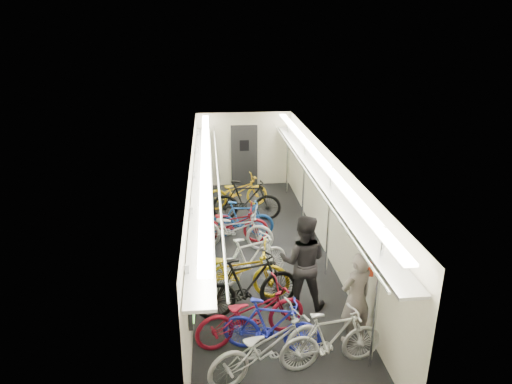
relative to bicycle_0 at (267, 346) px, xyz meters
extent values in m
plane|color=black|center=(0.36, 3.77, -0.51)|extent=(10.00, 10.00, 0.00)
plane|color=white|center=(0.36, 3.77, 1.89)|extent=(10.00, 10.00, 0.00)
plane|color=beige|center=(-1.14, 3.77, 0.69)|extent=(0.00, 10.00, 10.00)
plane|color=beige|center=(1.86, 3.77, 0.69)|extent=(0.00, 10.00, 10.00)
plane|color=beige|center=(0.36, 8.77, 0.69)|extent=(3.00, 0.00, 3.00)
plane|color=beige|center=(0.36, -1.23, 0.69)|extent=(3.00, 0.00, 3.00)
cube|color=black|center=(-1.10, 0.57, 0.74)|extent=(0.06, 1.10, 0.80)
cube|color=#7BC355|center=(-1.06, 0.57, 0.74)|extent=(0.02, 0.96, 0.66)
cube|color=black|center=(-1.10, 2.77, 0.74)|extent=(0.06, 1.10, 0.80)
cube|color=#7BC355|center=(-1.06, 2.77, 0.74)|extent=(0.02, 0.96, 0.66)
cube|color=black|center=(-1.10, 4.97, 0.74)|extent=(0.06, 1.10, 0.80)
cube|color=#7BC355|center=(-1.06, 4.97, 0.74)|extent=(0.02, 0.96, 0.66)
cube|color=black|center=(-1.10, 7.17, 0.74)|extent=(0.06, 1.10, 0.80)
cube|color=#7BC355|center=(-1.06, 7.17, 0.74)|extent=(0.02, 0.96, 0.66)
cube|color=yellow|center=(-1.09, 1.67, 0.79)|extent=(0.02, 0.22, 0.30)
cube|color=yellow|center=(-1.09, 3.87, 0.79)|extent=(0.02, 0.22, 0.30)
cube|color=yellow|center=(-1.09, 6.07, 0.79)|extent=(0.02, 0.22, 0.30)
cube|color=black|center=(0.36, 8.71, 0.49)|extent=(0.85, 0.08, 2.00)
cube|color=#999BA0|center=(-0.92, 3.77, 1.41)|extent=(0.40, 9.70, 0.05)
cube|color=#999BA0|center=(1.64, 3.77, 1.41)|extent=(0.40, 9.70, 0.05)
cylinder|color=silver|center=(-0.59, 3.77, 1.51)|extent=(0.04, 9.70, 0.04)
cylinder|color=silver|center=(1.31, 3.77, 1.51)|extent=(0.04, 9.70, 0.04)
cube|color=white|center=(-0.84, 3.77, 1.83)|extent=(0.18, 9.60, 0.04)
cube|color=white|center=(1.56, 3.77, 1.83)|extent=(0.18, 9.60, 0.04)
cylinder|color=silver|center=(1.61, -0.03, 0.69)|extent=(0.05, 0.05, 2.38)
cylinder|color=silver|center=(1.61, 2.77, 0.69)|extent=(0.05, 0.05, 2.38)
cylinder|color=silver|center=(1.61, 5.27, 0.69)|extent=(0.05, 0.05, 2.38)
cylinder|color=silver|center=(1.61, 7.77, 0.69)|extent=(0.05, 0.05, 2.38)
imported|color=#A3A2A6|center=(0.00, 0.00, 0.00)|extent=(2.03, 1.35, 1.01)
imported|color=#1C25AB|center=(0.15, 0.49, -0.02)|extent=(1.67, 0.86, 0.97)
imported|color=maroon|center=(-0.16, 0.82, 0.00)|extent=(2.04, 1.19, 1.01)
imported|color=black|center=(-0.14, 1.57, 0.08)|extent=(2.03, 1.01, 1.17)
imported|color=gold|center=(-0.34, 2.16, 0.05)|extent=(2.21, 1.09, 1.11)
imported|color=silver|center=(0.01, 2.68, 0.01)|extent=(1.76, 1.10, 1.02)
imported|color=#A9A9AE|center=(-0.26, 4.21, 0.00)|extent=(2.02, 1.16, 1.00)
imported|color=#1A4DA1|center=(0.00, 4.81, -0.03)|extent=(1.61, 0.60, 0.94)
imported|color=maroon|center=(-0.29, 4.56, -0.03)|extent=(1.90, 0.88, 0.96)
imported|color=black|center=(0.18, 5.82, 0.06)|extent=(1.92, 0.70, 1.13)
imported|color=yellow|center=(-0.01, 6.77, -0.03)|extent=(1.91, 1.01, 0.95)
imported|color=#BBBABD|center=(1.00, 0.07, -0.01)|extent=(1.70, 0.70, 0.99)
imported|color=slate|center=(1.54, 0.63, 0.31)|extent=(0.70, 0.58, 1.63)
imported|color=black|center=(0.89, 1.75, 0.41)|extent=(1.04, 0.90, 1.82)
cube|color=red|center=(1.92, 0.85, 0.77)|extent=(0.29, 0.23, 0.38)
camera|label=1|loc=(-0.73, -5.52, 4.49)|focal=32.00mm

